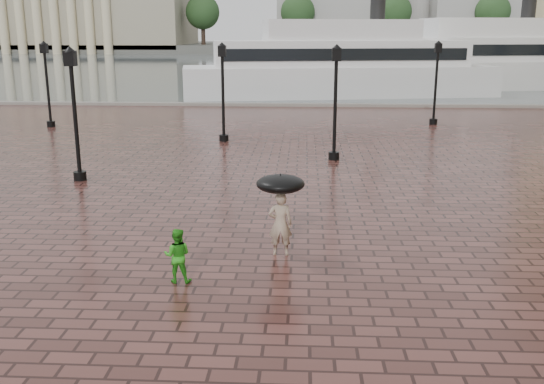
# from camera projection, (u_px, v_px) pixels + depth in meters

# --- Properties ---
(ground) EXTENTS (300.00, 300.00, 0.00)m
(ground) POSITION_uv_depth(u_px,v_px,m) (205.00, 312.00, 11.16)
(ground) COLOR #3A1E1A
(ground) RESTS_ON ground
(harbour_water) EXTENTS (240.00, 240.00, 0.00)m
(harbour_water) POSITION_uv_depth(u_px,v_px,m) (294.00, 63.00, 99.96)
(harbour_water) COLOR #444F53
(harbour_water) RESTS_ON ground
(quay_edge) EXTENTS (80.00, 0.60, 0.30)m
(quay_edge) POSITION_uv_depth(u_px,v_px,m) (279.00, 106.00, 42.05)
(quay_edge) COLOR slate
(quay_edge) RESTS_ON ground
(far_shore) EXTENTS (300.00, 60.00, 2.00)m
(far_shore) POSITION_uv_depth(u_px,v_px,m) (298.00, 47.00, 165.34)
(far_shore) COLOR #4C4C47
(far_shore) RESTS_ON ground
(distant_skyline) EXTENTS (102.50, 22.00, 33.00)m
(distant_skyline) POSITION_uv_depth(u_px,v_px,m) (491.00, 13.00, 151.07)
(distant_skyline) COLOR #9C9993
(distant_skyline) RESTS_ON ground
(far_trees) EXTENTS (188.00, 8.00, 13.50)m
(far_trees) POSITION_uv_depth(u_px,v_px,m) (298.00, 12.00, 141.95)
(far_trees) COLOR #2D2119
(far_trees) RESTS_ON ground
(street_lamps) EXTENTS (21.44, 14.44, 4.40)m
(street_lamps) POSITION_uv_depth(u_px,v_px,m) (230.00, 92.00, 27.63)
(street_lamps) COLOR black
(street_lamps) RESTS_ON ground
(adult_pedestrian) EXTENTS (0.55, 0.37, 1.50)m
(adult_pedestrian) POSITION_uv_depth(u_px,v_px,m) (280.00, 224.00, 13.85)
(adult_pedestrian) COLOR tan
(adult_pedestrian) RESTS_ON ground
(child_pedestrian) EXTENTS (0.56, 0.44, 1.15)m
(child_pedestrian) POSITION_uv_depth(u_px,v_px,m) (177.00, 255.00, 12.38)
(child_pedestrian) COLOR #2A991C
(child_pedestrian) RESTS_ON ground
(ferry_near) EXTENTS (25.29, 10.24, 8.08)m
(ferry_near) POSITION_uv_depth(u_px,v_px,m) (339.00, 65.00, 48.07)
(ferry_near) COLOR silver
(ferry_near) RESTS_ON ground
(ferry_far) EXTENTS (26.37, 10.77, 8.42)m
(ferry_far) POSITION_uv_depth(u_px,v_px,m) (492.00, 60.00, 54.65)
(ferry_far) COLOR silver
(ferry_far) RESTS_ON ground
(umbrella) EXTENTS (1.10, 1.10, 1.09)m
(umbrella) POSITION_uv_depth(u_px,v_px,m) (280.00, 184.00, 13.61)
(umbrella) COLOR black
(umbrella) RESTS_ON ground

